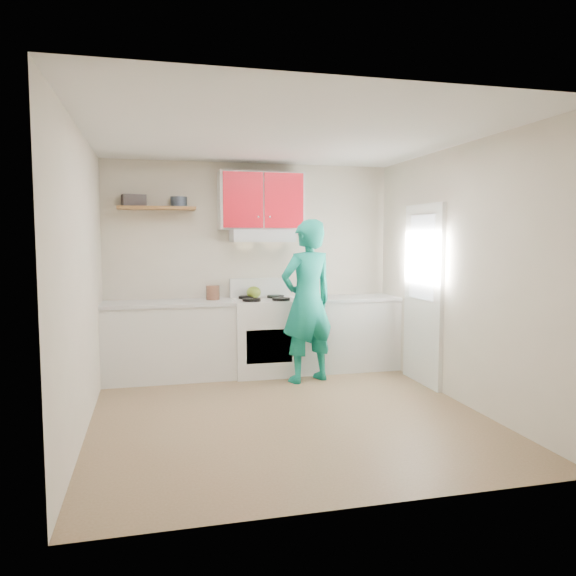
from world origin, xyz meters
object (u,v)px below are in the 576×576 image
object	(u,v)px
crock	(213,293)
person	(307,301)
tin	(179,202)
kettle	(254,292)
stove	(264,337)

from	to	relation	value
crock	person	xyz separation A→B (m)	(1.02, -0.58, -0.06)
tin	crock	distance (m)	1.17
kettle	stove	bearing A→B (deg)	-63.51
tin	stove	bearing A→B (deg)	-11.41
kettle	person	xyz separation A→B (m)	(0.52, -0.60, -0.06)
tin	person	distance (m)	1.94
tin	person	size ratio (longest dim) A/B	0.11
stove	kettle	bearing A→B (deg)	131.09
crock	kettle	bearing A→B (deg)	1.34
stove	person	distance (m)	0.79
tin	kettle	bearing A→B (deg)	-5.16
stove	crock	world-z (taller)	crock
tin	crock	world-z (taller)	tin
stove	crock	size ratio (longest dim) A/B	4.72
stove	kettle	size ratio (longest dim) A/B	5.14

